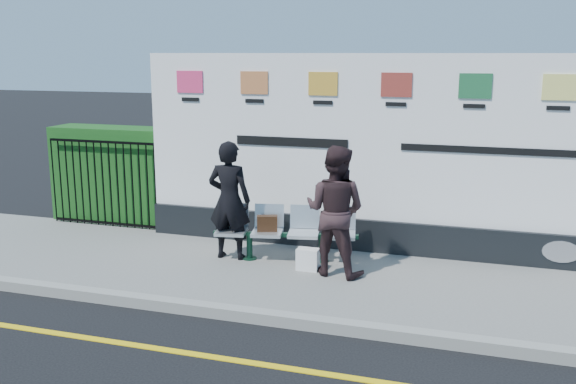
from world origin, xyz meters
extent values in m
plane|color=black|center=(0.00, 0.00, 0.00)|extent=(80.00, 80.00, 0.00)
cube|color=slate|center=(0.00, 2.50, 0.06)|extent=(14.00, 3.00, 0.12)
cube|color=gray|center=(0.00, 1.00, 0.07)|extent=(14.00, 0.18, 0.14)
cube|color=yellow|center=(0.00, 0.00, 0.00)|extent=(14.00, 0.10, 0.01)
cube|color=black|center=(0.50, 3.85, 0.37)|extent=(8.00, 0.30, 0.50)
cube|color=white|center=(0.50, 3.85, 1.87)|extent=(8.00, 0.14, 2.50)
cube|color=#1A5119|center=(-4.58, 4.30, 0.97)|extent=(2.35, 0.70, 1.70)
imported|color=black|center=(-1.76, 2.83, 1.00)|extent=(0.66, 0.44, 1.76)
imported|color=#301F22|center=(-0.11, 2.61, 1.02)|extent=(0.98, 0.82, 1.80)
cube|color=black|center=(-1.20, 2.91, 0.67)|extent=(0.32, 0.22, 0.23)
cube|color=white|center=(-0.50, 2.64, 0.27)|extent=(0.31, 0.19, 0.31)
camera|label=1|loc=(1.82, -5.68, 3.13)|focal=40.00mm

